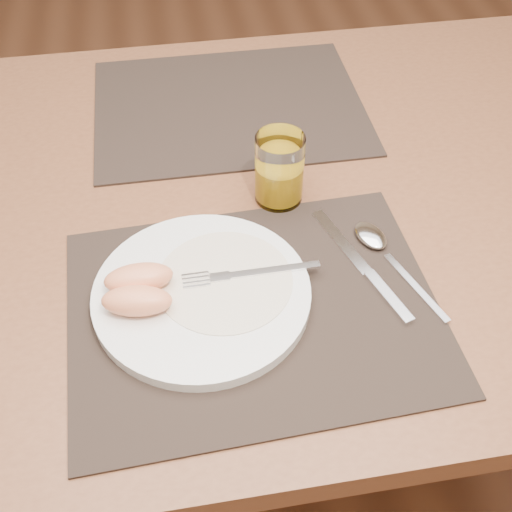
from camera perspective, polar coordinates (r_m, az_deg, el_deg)
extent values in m
plane|color=brown|center=(1.55, -0.77, -15.69)|extent=(5.00, 5.00, 0.00)
cube|color=brown|center=(0.96, -1.20, 4.79)|extent=(1.40, 0.90, 0.04)
cylinder|color=brown|center=(1.64, 18.91, 5.77)|extent=(0.06, 0.06, 0.71)
cube|color=black|center=(0.79, -0.19, -4.76)|extent=(0.46, 0.37, 0.00)
cube|color=black|center=(1.12, -2.42, 13.17)|extent=(0.45, 0.35, 0.00)
cylinder|color=white|center=(0.80, -4.84, -3.38)|extent=(0.27, 0.27, 0.02)
cylinder|color=white|center=(0.80, -2.81, -2.17)|extent=(0.17, 0.17, 0.00)
cube|color=silver|center=(0.81, 1.71, -1.25)|extent=(0.12, 0.01, 0.00)
cube|color=silver|center=(0.80, -3.22, -1.89)|extent=(0.03, 0.01, 0.00)
cube|color=silver|center=(0.80, -5.35, -2.17)|extent=(0.03, 0.02, 0.00)
cube|color=silver|center=(0.87, 7.57, 1.30)|extent=(0.05, 0.13, 0.00)
cube|color=silver|center=(0.81, 11.69, -3.55)|extent=(0.04, 0.09, 0.01)
cube|color=silver|center=(0.83, 14.02, -2.72)|extent=(0.05, 0.12, 0.00)
ellipsoid|color=silver|center=(0.88, 10.15, 1.82)|extent=(0.05, 0.07, 0.01)
cylinder|color=white|center=(0.90, 2.09, 7.75)|extent=(0.07, 0.07, 0.10)
cylinder|color=gold|center=(0.91, 2.05, 6.69)|extent=(0.06, 0.06, 0.05)
ellipsoid|color=#EB905F|center=(0.77, -10.55, -3.93)|extent=(0.09, 0.05, 0.03)
ellipsoid|color=#EB905F|center=(0.79, -10.39, -1.94)|extent=(0.09, 0.04, 0.03)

